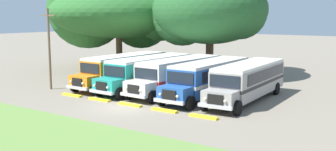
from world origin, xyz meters
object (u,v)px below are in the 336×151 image
Objects in this scene: parked_bus_slot_3 at (209,77)px; broad_shade_tree at (212,9)px; secondary_tree at (120,11)px; parked_bus_slot_2 at (179,73)px; parked_bus_slot_0 at (124,68)px; parked_bus_slot_4 at (248,80)px; utility_pole at (49,46)px; parked_bus_slot_1 at (149,71)px.

broad_shade_tree is at bearing -152.46° from parked_bus_slot_3.
secondary_tree is (-17.61, 9.35, 5.32)m from parked_bus_slot_3.
parked_bus_slot_2 is at bearing -95.48° from parked_bus_slot_3.
secondary_tree reaches higher than parked_bus_slot_2.
parked_bus_slot_0 is at bearing -85.66° from parked_bus_slot_2.
secondary_tree is at bearing -136.72° from parked_bus_slot_0.
parked_bus_slot_0 is 13.74m from secondary_tree.
parked_bus_slot_0 is 1.00× the size of parked_bus_slot_2.
parked_bus_slot_3 and parked_bus_slot_4 have the same top height.
parked_bus_slot_3 is 1.55× the size of utility_pole.
utility_pole is at bearing -53.14° from parked_bus_slot_1.
parked_bus_slot_2 is 0.61× the size of secondary_tree.
utility_pole reaches higher than parked_bus_slot_1.
parked_bus_slot_0 is at bearing -90.76° from parked_bus_slot_4.
parked_bus_slot_4 is at bearing -23.24° from secondary_tree.
parked_bus_slot_0 and parked_bus_slot_3 have the same top height.
parked_bus_slot_0 and parked_bus_slot_4 have the same top height.
parked_bus_slot_0 is 6.89m from utility_pole.
broad_shade_tree is (-8.38, 9.41, 5.53)m from parked_bus_slot_4.
parked_bus_slot_0 is 0.61× the size of secondary_tree.
parked_bus_slot_1 is at bearing -88.85° from parked_bus_slot_4.
parked_bus_slot_3 is (3.06, -0.26, 0.00)m from parked_bus_slot_2.
parked_bus_slot_0 is 8.99m from parked_bus_slot_3.
parked_bus_slot_0 is at bearing -47.13° from secondary_tree.
broad_shade_tree is at bearing 159.65° from parked_bus_slot_0.
parked_bus_slot_4 is 17.19m from utility_pole.
parked_bus_slot_1 is 5.95m from parked_bus_slot_3.
broad_shade_tree reaches higher than parked_bus_slot_0.
parked_bus_slot_1 is 1.55× the size of utility_pole.
parked_bus_slot_1 is 1.00× the size of parked_bus_slot_2.
secondary_tree is (-11.66, 9.49, 5.32)m from parked_bus_slot_1.
parked_bus_slot_4 is at bearing -48.32° from broad_shade_tree.
secondary_tree is (-14.55, 9.09, 5.32)m from parked_bus_slot_2.
parked_bus_slot_3 is 14.15m from utility_pole.
parked_bus_slot_0 is at bearing -91.90° from parked_bus_slot_1.
parked_bus_slot_0 is 1.00× the size of parked_bus_slot_4.
broad_shade_tree is at bearing -164.51° from parked_bus_slot_2.
parked_bus_slot_3 is 3.13m from parked_bus_slot_4.
secondary_tree is at bearing 107.60° from utility_pole.
broad_shade_tree is (-2.22, 9.61, 5.53)m from parked_bus_slot_2.
parked_bus_slot_1 is 8.91m from utility_pole.
utility_pole is (-7.08, -4.94, 2.18)m from parked_bus_slot_1.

